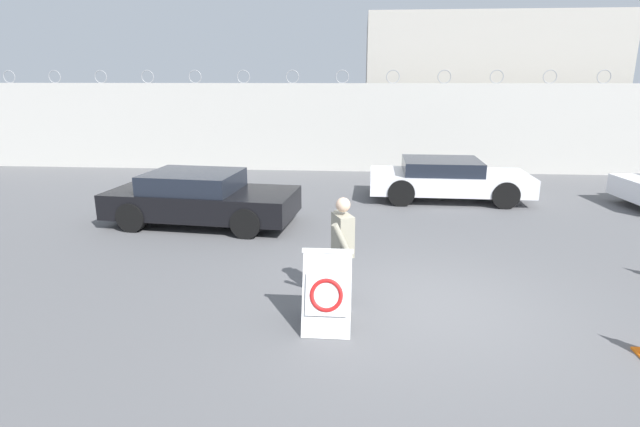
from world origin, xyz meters
name	(u,v)px	position (x,y,z in m)	size (l,w,h in m)	color
ground_plane	(428,306)	(0.00, 0.00, 0.00)	(90.00, 90.00, 0.00)	#5B5B5E
perimeter_wall	(391,128)	(0.00, 11.15, 1.56)	(36.00, 0.30, 3.56)	beige
building_block	(476,88)	(3.96, 16.17, 2.85)	(9.69, 6.78, 5.69)	#B2ADA3
barricade_sign	(327,289)	(-1.46, -0.73, 0.55)	(0.69, 0.84, 1.11)	white
security_guard	(342,247)	(-1.29, 0.01, 0.90)	(0.36, 0.66, 1.65)	#232838
parked_car_front_coupe	(201,198)	(-4.72, 4.01, 0.62)	(4.42, 2.26, 1.21)	black
parked_car_rear_sedan	(447,178)	(1.34, 6.94, 0.59)	(4.36, 2.10, 1.12)	black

